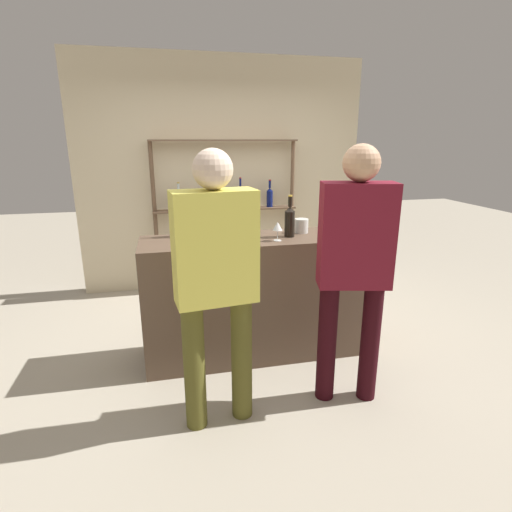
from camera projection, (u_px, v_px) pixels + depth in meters
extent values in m
plane|color=#B2A893|center=(256.00, 351.00, 3.62)|extent=(16.00, 16.00, 0.00)
cube|color=brown|center=(256.00, 297.00, 3.47)|extent=(1.90, 0.56, 1.06)
cube|color=beige|center=(223.00, 176.00, 4.98)|extent=(3.50, 0.12, 2.80)
cylinder|color=brown|center=(155.00, 220.00, 4.77)|extent=(0.05, 0.05, 1.84)
cylinder|color=brown|center=(292.00, 214.00, 5.13)|extent=(0.05, 0.05, 1.84)
cube|color=brown|center=(224.00, 140.00, 4.69)|extent=(1.76, 0.18, 0.02)
cube|color=brown|center=(226.00, 209.00, 4.92)|extent=(1.76, 0.18, 0.02)
cylinder|color=silver|center=(179.00, 202.00, 4.77)|extent=(0.08, 0.08, 0.21)
cone|color=silver|center=(179.00, 191.00, 4.74)|extent=(0.08, 0.08, 0.04)
cylinder|color=silver|center=(178.00, 187.00, 4.72)|extent=(0.03, 0.03, 0.08)
cylinder|color=gold|center=(178.00, 183.00, 4.71)|extent=(0.03, 0.03, 0.01)
cylinder|color=silver|center=(210.00, 200.00, 4.85)|extent=(0.07, 0.07, 0.22)
cone|color=silver|center=(210.00, 189.00, 4.81)|extent=(0.07, 0.07, 0.03)
cylinder|color=silver|center=(210.00, 184.00, 4.79)|extent=(0.03, 0.03, 0.09)
cylinder|color=gold|center=(210.00, 180.00, 4.78)|extent=(0.03, 0.03, 0.01)
cylinder|color=#0F1956|center=(240.00, 198.00, 4.92)|extent=(0.07, 0.07, 0.24)
cone|color=#0F1956|center=(240.00, 188.00, 4.89)|extent=(0.07, 0.07, 0.03)
cylinder|color=#0F1956|center=(240.00, 182.00, 4.87)|extent=(0.03, 0.03, 0.10)
cylinder|color=maroon|center=(240.00, 178.00, 4.85)|extent=(0.03, 0.03, 0.01)
cylinder|color=#0F1956|center=(270.00, 199.00, 5.01)|extent=(0.08, 0.08, 0.20)
cone|color=#0F1956|center=(270.00, 190.00, 4.98)|extent=(0.08, 0.08, 0.03)
cylinder|color=#0F1956|center=(270.00, 184.00, 4.96)|extent=(0.03, 0.03, 0.09)
cylinder|color=maroon|center=(270.00, 180.00, 4.94)|extent=(0.03, 0.03, 0.01)
cylinder|color=brown|center=(181.00, 224.00, 3.33)|extent=(0.07, 0.07, 0.22)
cone|color=brown|center=(180.00, 209.00, 3.29)|extent=(0.07, 0.07, 0.03)
cylinder|color=brown|center=(180.00, 203.00, 3.28)|extent=(0.03, 0.03, 0.07)
cylinder|color=#232328|center=(179.00, 198.00, 3.27)|extent=(0.03, 0.03, 0.01)
cylinder|color=black|center=(290.00, 224.00, 3.33)|extent=(0.09, 0.09, 0.21)
cone|color=black|center=(290.00, 209.00, 3.29)|extent=(0.09, 0.09, 0.04)
cylinder|color=black|center=(290.00, 202.00, 3.27)|extent=(0.03, 0.03, 0.08)
cylinder|color=gold|center=(290.00, 196.00, 3.26)|extent=(0.03, 0.03, 0.01)
cylinder|color=black|center=(256.00, 226.00, 3.30)|extent=(0.08, 0.08, 0.19)
cone|color=black|center=(256.00, 213.00, 3.27)|extent=(0.08, 0.08, 0.04)
cylinder|color=black|center=(256.00, 206.00, 3.26)|extent=(0.03, 0.03, 0.08)
cylinder|color=black|center=(256.00, 201.00, 3.24)|extent=(0.03, 0.03, 0.01)
cylinder|color=black|center=(213.00, 229.00, 3.19)|extent=(0.09, 0.09, 0.19)
cone|color=black|center=(212.00, 215.00, 3.16)|extent=(0.09, 0.09, 0.04)
cylinder|color=black|center=(212.00, 208.00, 3.15)|extent=(0.03, 0.03, 0.07)
cylinder|color=black|center=(212.00, 203.00, 3.13)|extent=(0.04, 0.04, 0.01)
cylinder|color=silver|center=(277.00, 240.00, 3.22)|extent=(0.06, 0.06, 0.00)
cylinder|color=silver|center=(277.00, 235.00, 3.21)|extent=(0.01, 0.01, 0.08)
cone|color=silver|center=(278.00, 226.00, 3.19)|extent=(0.08, 0.08, 0.07)
cylinder|color=silver|center=(301.00, 226.00, 3.48)|extent=(0.12, 0.12, 0.12)
sphere|color=tan|center=(305.00, 226.00, 3.47)|extent=(0.02, 0.02, 0.02)
sphere|color=tan|center=(299.00, 227.00, 3.50)|extent=(0.02, 0.02, 0.02)
sphere|color=tan|center=(303.00, 228.00, 3.48)|extent=(0.02, 0.02, 0.02)
sphere|color=tan|center=(298.00, 230.00, 3.51)|extent=(0.02, 0.02, 0.02)
sphere|color=tan|center=(300.00, 231.00, 3.49)|extent=(0.02, 0.02, 0.02)
sphere|color=tan|center=(304.00, 226.00, 3.47)|extent=(0.02, 0.02, 0.02)
sphere|color=tan|center=(301.00, 228.00, 3.44)|extent=(0.02, 0.02, 0.02)
cylinder|color=brown|center=(242.00, 358.00, 2.67)|extent=(0.14, 0.14, 0.87)
cylinder|color=brown|center=(194.00, 367.00, 2.57)|extent=(0.14, 0.14, 0.87)
cube|color=#D1C64C|center=(215.00, 248.00, 2.40)|extent=(0.52, 0.28, 0.69)
sphere|color=beige|center=(213.00, 169.00, 2.27)|extent=(0.24, 0.24, 0.24)
cylinder|color=black|center=(370.00, 343.00, 2.86)|extent=(0.13, 0.13, 0.88)
cylinder|color=black|center=(327.00, 343.00, 2.86)|extent=(0.13, 0.13, 0.88)
cube|color=maroon|center=(356.00, 236.00, 2.64)|extent=(0.52, 0.32, 0.70)
sphere|color=tan|center=(362.00, 163.00, 2.50)|extent=(0.24, 0.24, 0.24)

